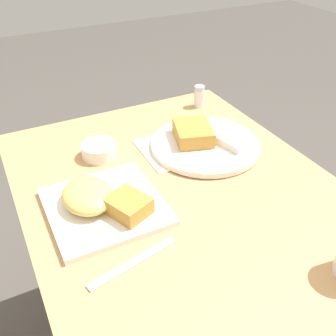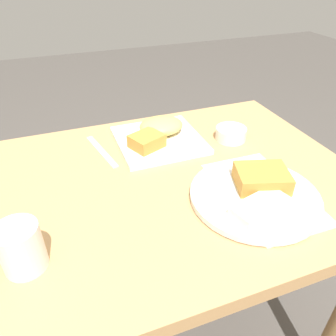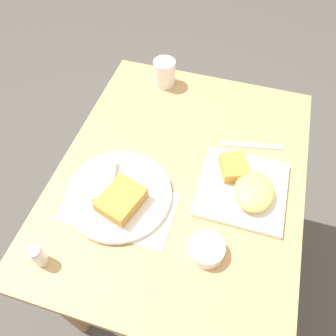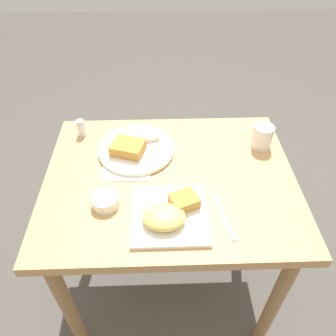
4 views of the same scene
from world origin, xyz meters
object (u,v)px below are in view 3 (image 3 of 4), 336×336
(salt_shaker, at_px, (38,256))
(coffee_mug, at_px, (164,73))
(plate_square_near, at_px, (246,187))
(plate_oval_far, at_px, (118,194))
(sauce_ramekin, at_px, (206,249))
(butter_knife, at_px, (252,145))

(salt_shaker, distance_m, coffee_mug, 0.71)
(plate_square_near, bearing_deg, plate_oval_far, 110.17)
(sauce_ramekin, bearing_deg, salt_shaker, 109.69)
(salt_shaker, height_order, coffee_mug, coffee_mug)
(plate_oval_far, height_order, butter_knife, plate_oval_far)
(plate_square_near, distance_m, sauce_ramekin, 0.21)
(coffee_mug, bearing_deg, butter_knife, -120.37)
(plate_square_near, xyz_separation_m, sauce_ramekin, (-0.20, 0.06, -0.00))
(butter_knife, xyz_separation_m, coffee_mug, (0.20, 0.34, 0.04))
(butter_knife, bearing_deg, salt_shaker, 37.30)
(plate_square_near, relative_size, butter_knife, 1.26)
(plate_square_near, distance_m, butter_knife, 0.17)
(butter_knife, height_order, coffee_mug, coffee_mug)
(plate_square_near, bearing_deg, coffee_mug, 43.03)
(plate_oval_far, relative_size, salt_shaker, 4.23)
(plate_square_near, xyz_separation_m, salt_shaker, (-0.34, 0.44, 0.01))
(coffee_mug, bearing_deg, plate_square_near, -136.97)
(plate_oval_far, height_order, salt_shaker, salt_shaker)
(plate_oval_far, height_order, sauce_ramekin, plate_oval_far)
(butter_knife, bearing_deg, coffee_mug, -42.16)
(plate_square_near, height_order, sauce_ramekin, plate_square_near)
(plate_oval_far, relative_size, coffee_mug, 3.16)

